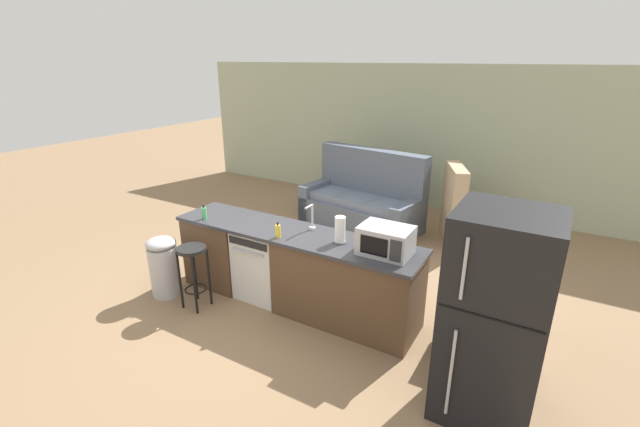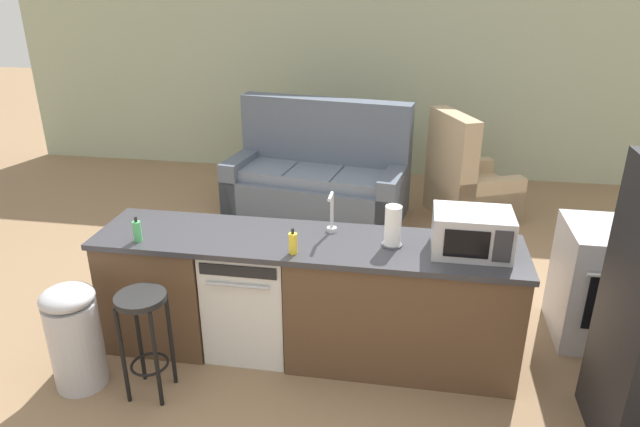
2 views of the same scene
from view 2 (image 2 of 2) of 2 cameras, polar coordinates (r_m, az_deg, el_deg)
ground_plane at (r=4.38m, az=-3.28°, el=-13.19°), size 24.00×24.00×0.00m
wall_back at (r=7.76m, az=5.70°, el=13.36°), size 10.00×0.06×2.60m
kitchen_counter at (r=4.10m, az=-0.11°, el=-8.81°), size 2.94×0.66×0.90m
dishwasher at (r=4.20m, az=-6.78°, el=-8.15°), size 0.58×0.61×0.84m
stove_range at (r=4.77m, az=27.18°, el=-6.32°), size 0.76×0.68×0.90m
microwave at (r=3.79m, az=14.95°, el=-1.85°), size 0.50×0.37×0.28m
sink_faucet at (r=3.94m, az=1.16°, el=-0.14°), size 0.07×0.18×0.30m
paper_towel_roll at (r=3.78m, az=7.30°, el=-1.31°), size 0.14×0.14×0.28m
soap_bottle at (r=3.68m, az=-2.72°, el=-2.97°), size 0.06×0.06×0.18m
dish_soap_bottle at (r=4.03m, az=-17.81°, el=-1.67°), size 0.06×0.06×0.18m
bar_stool at (r=3.83m, az=-17.20°, el=-10.45°), size 0.32×0.32×0.74m
trash_bin at (r=4.15m, az=-23.34°, el=-11.16°), size 0.35×0.35×0.74m
couch at (r=6.59m, az=-0.10°, el=3.58°), size 2.12×1.20×1.27m
armchair at (r=6.62m, az=14.29°, el=2.55°), size 1.08×1.10×1.20m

